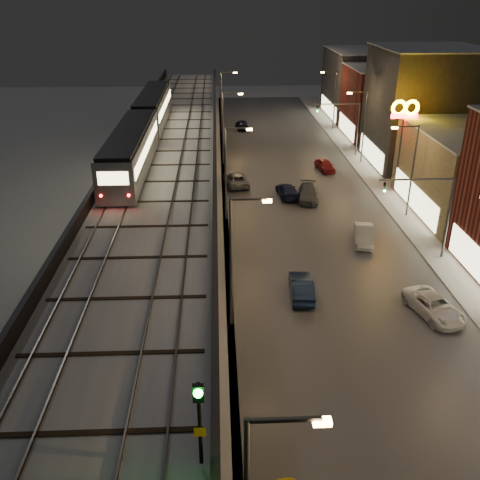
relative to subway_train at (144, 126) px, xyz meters
name	(u,v)px	position (x,y,z in m)	size (l,w,h in m)	color
road_surface	(304,203)	(16.00, -0.03, -8.26)	(17.00, 120.00, 0.06)	#46474D
sidewalk_right	(398,201)	(26.00, -0.03, -8.22)	(4.00, 120.00, 0.14)	#9FA1A8
under_viaduct_pavement	(174,205)	(2.50, -0.03, -8.26)	(11.00, 120.00, 0.06)	#9FA1A8
elevated_viaduct	(169,162)	(2.50, -3.18, -2.67)	(9.00, 100.00, 6.30)	black
viaduct_trackbed	(168,153)	(2.49, -3.05, -1.90)	(8.40, 100.00, 0.32)	#B2B7C1
viaduct_parapet_streetside	(215,148)	(6.85, -3.03, -1.44)	(0.30, 100.00, 1.10)	black
viaduct_parapet_far	(121,149)	(-1.85, -3.03, -1.44)	(0.30, 100.00, 1.10)	black
building_c	(479,173)	(32.49, -3.03, -4.21)	(12.20, 15.20, 8.16)	olive
building_d	(425,108)	(32.49, 12.97, -1.21)	(12.20, 13.20, 14.16)	#28282C
building_e	(389,103)	(32.49, 26.97, -3.21)	(12.20, 12.20, 10.16)	maroon
building_f	(365,84)	(32.49, 40.97, -2.71)	(12.20, 16.20, 11.16)	#2D2D30
streetlight_left_1	(235,255)	(8.07, -22.03, -3.05)	(2.57, 0.28, 9.00)	#38383A
streetlight_left_2	(228,167)	(8.07, -4.03, -3.05)	(2.57, 0.28, 9.00)	#38383A
streetlight_right_2	(410,165)	(25.23, -4.03, -3.05)	(2.56, 0.28, 9.00)	#38383A
streetlight_left_3	(225,123)	(8.07, 13.97, -3.05)	(2.57, 0.28, 9.00)	#38383A
streetlight_right_3	(362,122)	(25.23, 13.97, -3.05)	(2.56, 0.28, 9.00)	#38383A
streetlight_left_4	(223,97)	(8.07, 31.97, -3.05)	(2.57, 0.28, 9.00)	#38383A
streetlight_right_4	(333,96)	(25.23, 31.97, -3.05)	(2.56, 0.28, 9.00)	#38383A
traffic_light_rig_a	(436,208)	(24.34, -13.03, -3.79)	(6.10, 0.34, 7.00)	#38383A
traffic_light_rig_b	(349,123)	(24.34, 16.97, -3.79)	(6.10, 0.34, 7.00)	#38383A
subway_train	(144,126)	(0.00, 0.00, 0.00)	(2.81, 34.19, 3.36)	gray
rail_signal	(199,409)	(6.40, -39.48, 0.61)	(0.37, 0.44, 3.20)	black
car_near_white	(301,287)	(12.96, -18.60, -7.54)	(1.59, 4.55, 1.50)	#0C1834
car_mid_silver	(236,179)	(9.14, 5.80, -7.56)	(2.40, 5.21, 1.45)	gray
car_mid_dark	(287,191)	(14.49, 1.83, -7.61)	(1.90, 4.67, 1.35)	#131B3B
car_far_white	(242,125)	(11.07, 32.58, -7.55)	(1.75, 4.34, 1.48)	black
car_onc_silver	(364,236)	(19.71, -9.95, -7.55)	(1.56, 4.48, 1.48)	#ADADAD
car_onc_dark	(434,307)	(21.58, -21.51, -7.60)	(2.30, 4.98, 1.38)	white
car_onc_white	(308,194)	(16.56, 0.76, -7.56)	(2.03, 5.00, 1.45)	#43454B
car_onc_red	(325,166)	(20.19, 10.64, -7.59)	(1.66, 4.12, 1.40)	maroon
sign_mcdonalds	(404,118)	(26.50, 2.93, -0.16)	(2.97, 0.49, 10.00)	#38383A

